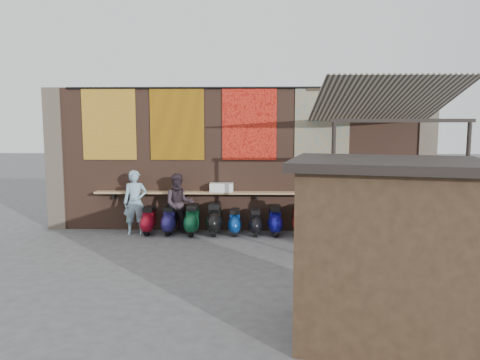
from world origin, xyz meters
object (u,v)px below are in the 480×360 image
(scooter_stool_1, at_px, (170,220))
(scooter_stool_4, at_px, (235,222))
(scooter_stool_6, at_px, (275,221))
(shopper_navy, at_px, (323,217))
(diner_left, at_px, (135,202))
(shopper_grey, at_px, (397,223))
(scooter_stool_0, at_px, (149,221))
(scooter_stool_5, at_px, (256,222))
(shelf_box, at_px, (222,188))
(diner_right, at_px, (179,204))
(shopper_tan, at_px, (339,219))
(scooter_stool_3, at_px, (215,219))
(market_stall, at_px, (384,256))
(scooter_stool_8, at_px, (320,222))
(scooter_stool_7, at_px, (299,220))
(scooter_stool_9, at_px, (340,221))
(scooter_stool_2, at_px, (192,220))

(scooter_stool_1, xyz_separation_m, scooter_stool_4, (1.79, -0.04, -0.04))
(scooter_stool_6, relative_size, shopper_navy, 0.53)
(diner_left, height_order, shopper_grey, shopper_grey)
(scooter_stool_0, relative_size, scooter_stool_5, 1.05)
(shelf_box, xyz_separation_m, diner_right, (-1.14, -0.30, -0.41))
(diner_right, bearing_deg, scooter_stool_6, -13.29)
(scooter_stool_1, xyz_separation_m, scooter_stool_6, (2.89, -0.00, 0.01))
(shopper_navy, bearing_deg, scooter_stool_5, -44.39)
(scooter_stool_6, distance_m, shopper_tan, 2.24)
(scooter_stool_3, height_order, market_stall, market_stall)
(scooter_stool_8, bearing_deg, scooter_stool_0, -179.75)
(diner_left, relative_size, market_stall, 0.72)
(scooter_stool_7, height_order, shopper_tan, shopper_tan)
(scooter_stool_1, bearing_deg, scooter_stool_9, -0.15)
(shopper_navy, bearing_deg, scooter_stool_8, -99.23)
(scooter_stool_1, bearing_deg, scooter_stool_2, -5.55)
(scooter_stool_4, relative_size, scooter_stool_6, 0.89)
(diner_left, bearing_deg, market_stall, -62.62)
(scooter_stool_0, xyz_separation_m, scooter_stool_9, (5.21, -0.01, 0.02))
(scooter_stool_2, bearing_deg, shopper_tan, -23.86)
(scooter_stool_4, bearing_deg, scooter_stool_5, -1.34)
(scooter_stool_4, bearing_deg, market_stall, -69.48)
(scooter_stool_0, xyz_separation_m, diner_left, (-0.35, -0.02, 0.51))
(scooter_stool_3, relative_size, diner_right, 0.54)
(scooter_stool_5, height_order, diner_right, diner_right)
(scooter_stool_4, bearing_deg, scooter_stool_7, 1.57)
(scooter_stool_0, height_order, scooter_stool_9, scooter_stool_9)
(scooter_stool_4, relative_size, scooter_stool_9, 0.90)
(scooter_stool_8, bearing_deg, scooter_stool_5, -177.71)
(scooter_stool_1, relative_size, market_stall, 0.33)
(scooter_stool_6, height_order, shopper_tan, shopper_tan)
(scooter_stool_7, bearing_deg, scooter_stool_8, 0.89)
(shelf_box, xyz_separation_m, scooter_stool_2, (-0.78, -0.34, -0.84))
(scooter_stool_7, bearing_deg, scooter_stool_5, -177.05)
(shelf_box, height_order, scooter_stool_9, shelf_box)
(scooter_stool_6, relative_size, scooter_stool_8, 1.14)
(diner_left, height_order, diner_right, diner_left)
(scooter_stool_5, bearing_deg, shelf_box, 160.27)
(scooter_stool_2, bearing_deg, scooter_stool_9, 0.71)
(scooter_stool_9, relative_size, shopper_grey, 0.45)
(scooter_stool_2, distance_m, scooter_stool_7, 2.91)
(scooter_stool_9, bearing_deg, scooter_stool_0, 179.93)
(market_stall, bearing_deg, diner_left, 142.52)
(scooter_stool_1, height_order, diner_right, diner_right)
(scooter_stool_4, bearing_deg, diner_left, 179.70)
(scooter_stool_1, relative_size, scooter_stool_4, 1.10)
(scooter_stool_8, distance_m, shopper_navy, 1.50)
(scooter_stool_5, height_order, shopper_grey, shopper_grey)
(scooter_stool_3, xyz_separation_m, scooter_stool_7, (2.31, 0.03, -0.03))
(scooter_stool_2, xyz_separation_m, scooter_stool_7, (2.91, 0.07, -0.01))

